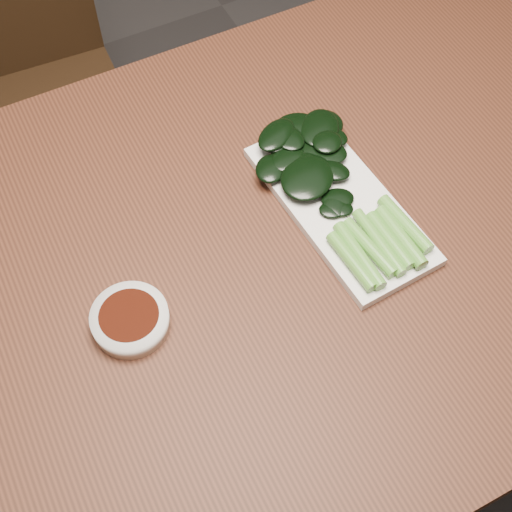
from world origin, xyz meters
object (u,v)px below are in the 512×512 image
table (256,277)px  gai_lan (328,178)px  serving_plate (340,205)px  sauce_bowl (130,320)px  chair_far (22,88)px

table → gai_lan: (0.13, 0.04, 0.10)m
table → serving_plate: size_ratio=4.68×
table → gai_lan: bearing=18.4°
sauce_bowl → table: bearing=8.8°
table → chair_far: chair_far is taller
sauce_bowl → gai_lan: gai_lan is taller
chair_far → gai_lan: bearing=-62.9°
table → serving_plate: bearing=3.8°
sauce_bowl → serving_plate: bearing=6.7°
serving_plate → gai_lan: size_ratio=0.97×
chair_far → serving_plate: bearing=-63.9°
serving_plate → sauce_bowl: bearing=-173.3°
chair_far → gai_lan: (0.30, -0.68, 0.29)m
table → serving_plate: 0.15m
chair_far → sauce_bowl: 0.80m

